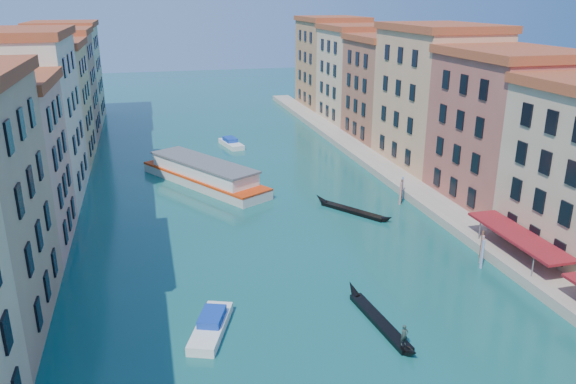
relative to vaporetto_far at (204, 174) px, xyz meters
name	(u,v)px	position (x,y,z in m)	size (l,w,h in m)	color
left_bank_palazzos	(14,135)	(-21.69, -6.42, 8.20)	(12.80, 128.40, 21.00)	tan
right_bank_palazzos	(457,111)	(34.31, -6.10, 8.24)	(12.80, 128.40, 21.00)	#A43F31
quay	(398,179)	(26.31, -6.10, -1.00)	(4.00, 140.00, 1.00)	#A29482
mooring_poles_right	(562,310)	(23.41, -42.30, -0.20)	(1.44, 54.24, 3.20)	brown
vaporetto_far	(204,174)	(0.00, 0.00, 0.00)	(15.86, 21.90, 3.34)	beige
gondola_fore	(380,320)	(9.61, -38.70, -1.12)	(1.94, 11.32, 2.26)	black
gondola_far	(351,210)	(15.99, -15.08, -1.17)	(7.23, 9.90, 1.62)	black
motorboat_mid	(211,325)	(-3.42, -36.44, -0.97)	(4.31, 6.98, 1.38)	white
motorboat_far	(231,143)	(6.87, 19.90, -0.94)	(3.62, 7.33, 1.45)	white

